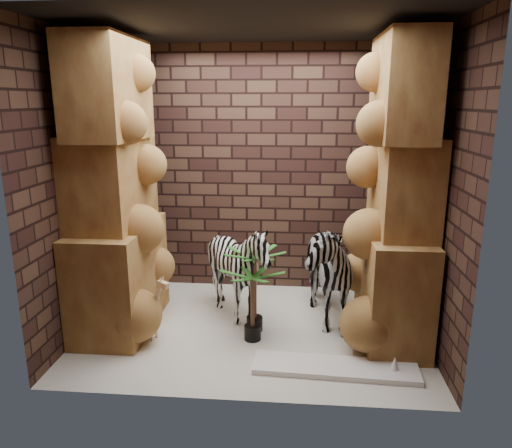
# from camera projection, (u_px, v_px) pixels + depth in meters

# --- Properties ---
(floor) EXTENTS (3.50, 3.50, 0.00)m
(floor) POSITION_uv_depth(u_px,v_px,m) (252.00, 329.00, 5.09)
(floor) COLOR beige
(floor) RESTS_ON ground
(ceiling) EXTENTS (3.50, 3.50, 0.00)m
(ceiling) POSITION_uv_depth(u_px,v_px,m) (251.00, 26.00, 4.34)
(ceiling) COLOR black
(ceiling) RESTS_ON ground
(wall_back) EXTENTS (3.50, 0.00, 3.50)m
(wall_back) POSITION_uv_depth(u_px,v_px,m) (261.00, 171.00, 5.92)
(wall_back) COLOR black
(wall_back) RESTS_ON ground
(wall_front) EXTENTS (3.50, 0.00, 3.50)m
(wall_front) POSITION_uv_depth(u_px,v_px,m) (235.00, 220.00, 3.51)
(wall_front) COLOR black
(wall_front) RESTS_ON ground
(wall_left) EXTENTS (0.00, 3.00, 3.00)m
(wall_left) POSITION_uv_depth(u_px,v_px,m) (79.00, 187.00, 4.86)
(wall_left) COLOR black
(wall_left) RESTS_ON ground
(wall_right) EXTENTS (0.00, 3.00, 3.00)m
(wall_right) POSITION_uv_depth(u_px,v_px,m) (435.00, 192.00, 4.57)
(wall_right) COLOR black
(wall_right) RESTS_ON ground
(rock_pillar_left) EXTENTS (0.68, 1.30, 3.00)m
(rock_pillar_left) POSITION_uv_depth(u_px,v_px,m) (113.00, 187.00, 4.83)
(rock_pillar_left) COLOR tan
(rock_pillar_left) RESTS_ON floor
(rock_pillar_right) EXTENTS (0.58, 1.25, 3.00)m
(rock_pillar_right) POSITION_uv_depth(u_px,v_px,m) (399.00, 192.00, 4.59)
(rock_pillar_right) COLOR tan
(rock_pillar_right) RESTS_ON floor
(zebra_right) EXTENTS (0.90, 1.30, 1.40)m
(zebra_right) POSITION_uv_depth(u_px,v_px,m) (319.00, 259.00, 5.14)
(zebra_right) COLOR white
(zebra_right) RESTS_ON floor
(zebra_left) EXTENTS (1.08, 1.27, 1.04)m
(zebra_left) POSITION_uv_depth(u_px,v_px,m) (239.00, 275.00, 5.19)
(zebra_left) COLOR white
(zebra_left) RESTS_ON floor
(giraffe_toy) EXTENTS (0.38, 0.26, 0.71)m
(giraffe_toy) POSITION_uv_depth(u_px,v_px,m) (145.00, 305.00, 4.83)
(giraffe_toy) COLOR beige
(giraffe_toy) RESTS_ON floor
(palm_front) EXTENTS (0.36, 0.36, 0.90)m
(palm_front) POSITION_uv_depth(u_px,v_px,m) (255.00, 290.00, 4.96)
(palm_front) COLOR #196515
(palm_front) RESTS_ON floor
(palm_back) EXTENTS (0.36, 0.36, 0.76)m
(palm_back) POSITION_uv_depth(u_px,v_px,m) (253.00, 305.00, 4.78)
(palm_back) COLOR #196515
(palm_back) RESTS_ON floor
(surfboard) EXTENTS (1.48, 0.43, 0.05)m
(surfboard) POSITION_uv_depth(u_px,v_px,m) (335.00, 368.00, 4.31)
(surfboard) COLOR white
(surfboard) RESTS_ON floor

